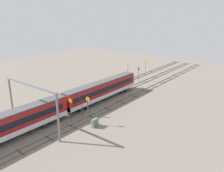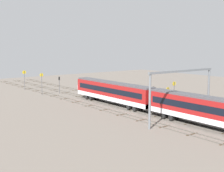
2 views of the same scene
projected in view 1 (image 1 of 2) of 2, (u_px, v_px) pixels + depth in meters
The scene contains 13 objects.
ground_plane at pixel (93, 104), 54.21m from camera, with size 140.67×140.67×0.00m, color slate.
track_near_foreground at pixel (108, 109), 51.38m from camera, with size 124.67×2.40×0.16m.
track_with_train at pixel (93, 104), 54.19m from camera, with size 124.67×2.40×0.16m.
track_middle at pixel (79, 100), 57.01m from camera, with size 124.67×2.40×0.16m.
train at pixel (9, 126), 38.02m from camera, with size 75.20×3.24×4.80m.
overhead_gantry at pixel (31, 97), 40.63m from camera, with size 0.40×15.31×8.83m.
speed_sign_near_foreground at pixel (88, 107), 43.21m from camera, with size 0.14×0.88×5.70m.
speed_sign_mid_trackside at pixel (146, 62), 84.34m from camera, with size 0.14×1.02×5.62m.
speed_sign_far_trackside at pixel (128, 68), 75.61m from camera, with size 0.14×0.90×5.70m.
speed_sign_distant_end at pixel (71, 107), 44.24m from camera, with size 0.14×0.85×4.99m.
signal_light_trackside_approach at pixel (139, 72), 72.57m from camera, with size 0.31×0.32×4.55m.
signal_light_trackside_departure at pixel (82, 102), 47.08m from camera, with size 0.31×0.32×4.75m.
relay_cabinet at pixel (95, 123), 43.12m from camera, with size 1.49×0.65×1.62m.
Camera 1 is at (-36.75, -34.82, 20.43)m, focal length 36.20 mm.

